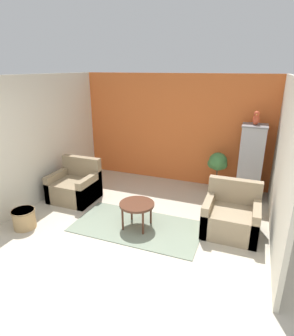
# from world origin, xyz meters

# --- Properties ---
(ground_plane) EXTENTS (20.00, 20.00, 0.00)m
(ground_plane) POSITION_xyz_m (0.00, 0.00, 0.00)
(ground_plane) COLOR beige
(ground_plane) RESTS_ON ground
(wall_back_accent) EXTENTS (4.44, 0.06, 2.45)m
(wall_back_accent) POSITION_xyz_m (0.00, 3.42, 1.23)
(wall_back_accent) COLOR orange
(wall_back_accent) RESTS_ON ground_plane
(wall_left) EXTENTS (0.06, 3.39, 2.45)m
(wall_left) POSITION_xyz_m (-2.19, 1.70, 1.23)
(wall_left) COLOR beige
(wall_left) RESTS_ON ground_plane
(wall_right) EXTENTS (0.06, 3.39, 2.45)m
(wall_right) POSITION_xyz_m (2.19, 1.70, 1.23)
(wall_right) COLOR beige
(wall_right) RESTS_ON ground_plane
(area_rug) EXTENTS (2.16, 1.12, 0.01)m
(area_rug) POSITION_xyz_m (0.05, 1.09, 0.01)
(area_rug) COLOR gray
(area_rug) RESTS_ON ground_plane
(coffee_table) EXTENTS (0.58, 0.58, 0.45)m
(coffee_table) POSITION_xyz_m (0.05, 1.09, 0.40)
(coffee_table) COLOR #512D1E
(coffee_table) RESTS_ON ground_plane
(armchair_left) EXTENTS (0.86, 0.78, 0.83)m
(armchair_left) POSITION_xyz_m (-1.55, 1.63, 0.27)
(armchair_left) COLOR #8E7A5B
(armchair_left) RESTS_ON ground_plane
(armchair_right) EXTENTS (0.86, 0.78, 0.83)m
(armchair_right) POSITION_xyz_m (1.54, 1.52, 0.27)
(armchair_right) COLOR #9E896B
(armchair_right) RESTS_ON ground_plane
(birdcage) EXTENTS (0.53, 0.53, 1.53)m
(birdcage) POSITION_xyz_m (1.73, 3.01, 0.75)
(birdcage) COLOR slate
(birdcage) RESTS_ON ground_plane
(parrot) EXTENTS (0.13, 0.23, 0.27)m
(parrot) POSITION_xyz_m (1.73, 3.01, 1.65)
(parrot) COLOR #D14C2D
(parrot) RESTS_ON birdcage
(potted_plant) EXTENTS (0.43, 0.39, 0.88)m
(potted_plant) POSITION_xyz_m (1.08, 3.07, 0.58)
(potted_plant) COLOR beige
(potted_plant) RESTS_ON ground_plane
(wicker_basket) EXTENTS (0.38, 0.38, 0.33)m
(wicker_basket) POSITION_xyz_m (-1.71, 0.38, 0.18)
(wicker_basket) COLOR tan
(wicker_basket) RESTS_ON ground_plane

